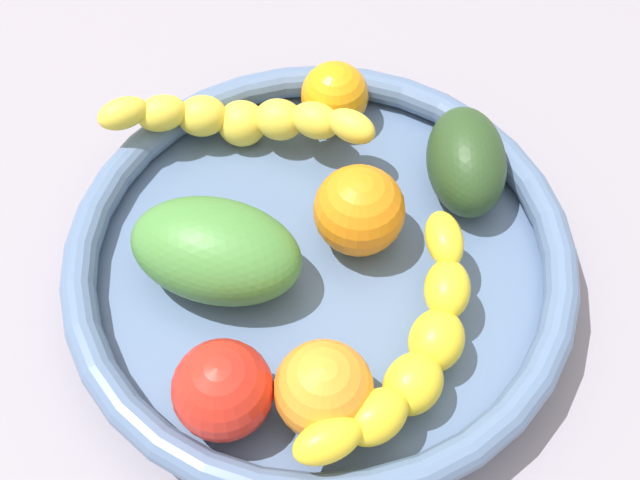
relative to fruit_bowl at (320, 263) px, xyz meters
The scene contains 10 objects.
kitchen_counter 4.01cm from the fruit_bowl, ahead, with size 120.00×120.00×3.00cm, color gray.
fruit_bowl is the anchor object (origin of this frame).
banana_draped_left 12.89cm from the fruit_bowl, 64.17° to the left, with size 12.50×18.45×5.75cm.
banana_draped_right 10.64cm from the fruit_bowl, 109.90° to the right, with size 20.98×7.79×4.63cm.
orange_front 14.11cm from the fruit_bowl, 30.20° to the left, with size 5.33×5.33×5.33cm, color orange.
orange_mid_left 11.44cm from the fruit_bowl, 143.88° to the right, with size 6.20×6.20×6.20cm, color orange.
orange_mid_right 4.80cm from the fruit_bowl, 14.81° to the right, with size 6.49×6.49×6.49cm, color orange.
mango_green 7.77cm from the fruit_bowl, 132.82° to the left, with size 11.97×7.58×6.35cm, color #48863B.
avocado_dark 13.11cm from the fruit_bowl, 21.87° to the right, with size 9.09×5.74×6.47cm, color #284521.
tomato_red 12.93cm from the fruit_bowl, behind, with size 6.30×6.30×6.30cm, color red.
Camera 1 is at (-25.45, -17.79, 55.15)cm, focal length 45.99 mm.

